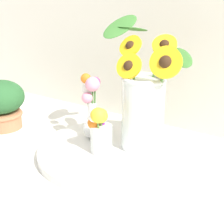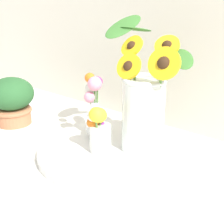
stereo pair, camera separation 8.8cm
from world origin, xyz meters
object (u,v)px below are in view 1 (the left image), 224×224
(serving_tray, at_px, (112,151))
(vase_small_center, at_px, (100,129))
(vase_bulb_right, at_px, (91,108))
(mason_jar_sunflowers, at_px, (144,104))
(potted_plant, at_px, (2,103))

(serving_tray, bearing_deg, vase_small_center, -104.85)
(vase_small_center, bearing_deg, vase_bulb_right, 140.09)
(mason_jar_sunflowers, distance_m, vase_bulb_right, 0.17)
(serving_tray, bearing_deg, mason_jar_sunflowers, 37.93)
(serving_tray, relative_size, vase_small_center, 3.12)
(mason_jar_sunflowers, bearing_deg, potted_plant, -168.68)
(vase_bulb_right, distance_m, potted_plant, 0.35)
(vase_bulb_right, bearing_deg, serving_tray, -13.32)
(vase_small_center, bearing_deg, potted_plant, -179.77)
(mason_jar_sunflowers, xyz_separation_m, vase_bulb_right, (-0.16, -0.03, -0.03))
(vase_small_center, bearing_deg, serving_tray, 75.15)
(mason_jar_sunflowers, height_order, vase_bulb_right, mason_jar_sunflowers)
(vase_bulb_right, bearing_deg, mason_jar_sunflowers, 11.80)
(mason_jar_sunflowers, bearing_deg, vase_bulb_right, -168.20)
(vase_bulb_right, height_order, potted_plant, vase_bulb_right)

